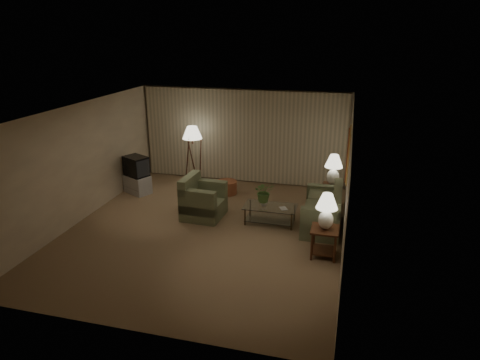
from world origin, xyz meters
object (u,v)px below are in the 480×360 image
at_px(side_table_far, 332,192).
at_px(tv_cabinet, 138,184).
at_px(vase, 264,202).
at_px(sofa, 322,212).
at_px(side_table_near, 324,237).
at_px(table_lamp_far, 334,167).
at_px(coffee_table, 270,212).
at_px(floor_lamp, 193,154).
at_px(crt_tv, 136,166).
at_px(ottoman, 227,187).
at_px(armchair, 204,201).
at_px(table_lamp_near, 327,208).

height_order(side_table_far, tv_cabinet, side_table_far).
bearing_deg(tv_cabinet, vase, 11.76).
relative_size(sofa, side_table_near, 2.76).
bearing_deg(vase, sofa, 4.34).
bearing_deg(side_table_far, vase, -137.39).
bearing_deg(side_table_far, table_lamp_far, -90.00).
distance_m(coffee_table, floor_lamp, 3.39).
xyz_separation_m(side_table_far, floor_lamp, (-3.95, 0.70, 0.50)).
bearing_deg(side_table_far, coffee_table, -134.31).
bearing_deg(sofa, table_lamp_far, 172.50).
bearing_deg(coffee_table, side_table_far, 45.69).
bearing_deg(vase, side_table_near, -40.42).
relative_size(table_lamp_far, vase, 4.61).
xyz_separation_m(crt_tv, ottoman, (2.39, 0.56, -0.59)).
bearing_deg(sofa, side_table_near, 5.68).
bearing_deg(crt_tv, coffee_table, 12.31).
relative_size(coffee_table, floor_lamp, 0.71).
bearing_deg(crt_tv, sofa, 16.64).
height_order(table_lamp_far, crt_tv, table_lamp_far).
bearing_deg(armchair, table_lamp_near, -109.46).
bearing_deg(crt_tv, table_lamp_far, 30.60).
relative_size(table_lamp_near, floor_lamp, 0.43).
bearing_deg(ottoman, side_table_near, -45.00).
bearing_deg(side_table_far, side_table_near, -90.00).
height_order(side_table_far, crt_tv, crt_tv).
xyz_separation_m(table_lamp_far, tv_cabinet, (-5.20, -0.35, -0.80)).
bearing_deg(floor_lamp, vase, -39.48).
xyz_separation_m(side_table_near, side_table_far, (-0.00, 2.60, -0.02)).
relative_size(table_lamp_far, ottoman, 1.42).
distance_m(side_table_near, crt_tv, 5.68).
distance_m(side_table_near, ottoman, 3.98).
xyz_separation_m(side_table_near, ottoman, (-2.81, 2.81, -0.23)).
relative_size(side_table_far, vase, 3.61).
bearing_deg(side_table_far, tv_cabinet, -176.13).
relative_size(side_table_near, table_lamp_far, 0.78).
height_order(side_table_near, crt_tv, crt_tv).
relative_size(table_lamp_far, crt_tv, 1.01).
distance_m(sofa, ottoman, 3.04).
relative_size(side_table_far, table_lamp_far, 0.78).
distance_m(armchair, coffee_table, 1.61).
xyz_separation_m(side_table_far, table_lamp_far, (0.00, -0.00, 0.66)).
bearing_deg(table_lamp_near, side_table_far, 90.00).
xyz_separation_m(crt_tv, floor_lamp, (1.25, 1.05, 0.13)).
height_order(sofa, floor_lamp, floor_lamp).
relative_size(armchair, vase, 6.20).
distance_m(side_table_near, table_lamp_near, 0.62).
xyz_separation_m(armchair, side_table_near, (2.92, -1.20, 0.01)).
height_order(side_table_far, ottoman, side_table_far).
bearing_deg(ottoman, tv_cabinet, -166.76).
relative_size(side_table_far, table_lamp_near, 0.82).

